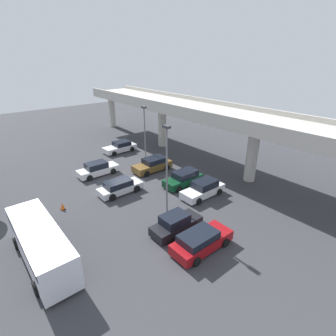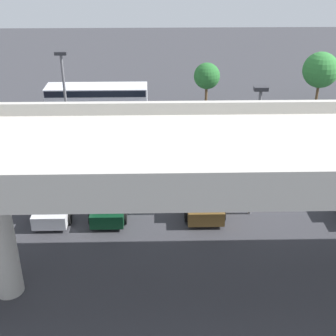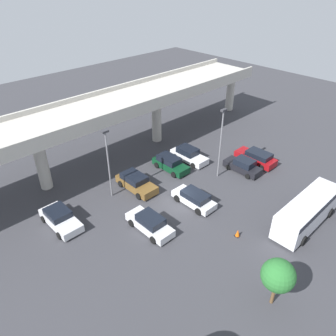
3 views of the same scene
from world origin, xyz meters
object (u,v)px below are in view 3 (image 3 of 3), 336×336
(traffic_cone, at_px, (238,233))
(lamp_post_mid_lot, at_px, (221,139))
(parked_car_7, at_px, (256,157))
(tree_front_centre, at_px, (278,276))
(parked_car_0, at_px, (60,218))
(shuttle_bus, at_px, (308,210))
(parked_car_3, at_px, (194,198))
(parked_car_1, at_px, (150,223))
(parked_car_4, at_px, (170,163))
(parked_car_2, at_px, (136,182))
(parked_car_6, at_px, (243,166))
(parked_car_5, at_px, (189,155))
(lamp_post_near_aisle, at_px, (108,159))

(traffic_cone, bearing_deg, lamp_post_mid_lot, 49.17)
(parked_car_7, distance_m, tree_front_centre, 19.54)
(parked_car_0, height_order, shuttle_bus, shuttle_bus)
(parked_car_3, bearing_deg, parked_car_1, 87.51)
(parked_car_4, distance_m, lamp_post_mid_lot, 6.77)
(parked_car_2, height_order, shuttle_bus, shuttle_bus)
(parked_car_6, xyz_separation_m, lamp_post_mid_lot, (-2.84, 1.38, 3.95))
(shuttle_bus, height_order, lamp_post_mid_lot, lamp_post_mid_lot)
(lamp_post_mid_lot, distance_m, tree_front_centre, 16.47)
(parked_car_5, xyz_separation_m, lamp_post_near_aisle, (-10.94, 0.60, 3.62))
(parked_car_2, relative_size, parked_car_3, 1.06)
(parked_car_7, height_order, tree_front_centre, tree_front_centre)
(parked_car_4, xyz_separation_m, shuttle_bus, (2.36, -15.32, 0.83))
(parked_car_6, relative_size, shuttle_bus, 0.51)
(parked_car_0, relative_size, parked_car_2, 0.98)
(parked_car_3, bearing_deg, parked_car_5, -43.32)
(parked_car_0, bearing_deg, parked_car_5, 89.30)
(parked_car_2, xyz_separation_m, parked_car_7, (13.74, -5.81, -0.02))
(parked_car_5, bearing_deg, parked_car_6, 23.98)
(parked_car_7, relative_size, lamp_post_mid_lot, 0.61)
(parked_car_2, relative_size, lamp_post_mid_lot, 0.61)
(parked_car_1, relative_size, traffic_cone, 6.86)
(parked_car_6, bearing_deg, parked_car_0, 72.38)
(lamp_post_mid_lot, bearing_deg, parked_car_5, 87.97)
(parked_car_2, distance_m, lamp_post_near_aisle, 4.51)
(parked_car_0, xyz_separation_m, parked_car_1, (5.43, -6.19, 0.04))
(parked_car_4, xyz_separation_m, parked_car_5, (3.03, -0.10, -0.02))
(parked_car_1, relative_size, parked_car_5, 1.00)
(parked_car_1, bearing_deg, parked_car_3, -92.49)
(parked_car_5, distance_m, lamp_post_near_aisle, 11.54)
(shuttle_bus, bearing_deg, parked_car_0, -43.55)
(parked_car_2, bearing_deg, lamp_post_near_aisle, -106.28)
(shuttle_bus, bearing_deg, parked_car_7, -123.36)
(parked_car_0, distance_m, lamp_post_near_aisle, 7.01)
(parked_car_3, xyz_separation_m, parked_car_7, (11.28, 0.25, 0.04))
(parked_car_0, bearing_deg, parked_car_1, 41.27)
(parked_car_3, relative_size, parked_car_4, 1.01)
(parked_car_1, bearing_deg, lamp_post_mid_lot, -83.15)
(parked_car_3, height_order, lamp_post_mid_lot, lamp_post_mid_lot)
(lamp_post_mid_lot, bearing_deg, parked_car_6, -25.94)
(parked_car_3, bearing_deg, tree_front_centre, 159.14)
(parked_car_5, bearing_deg, parked_car_1, -62.43)
(lamp_post_mid_lot, bearing_deg, parked_car_2, 151.34)
(parked_car_3, bearing_deg, traffic_cone, 173.98)
(parked_car_5, height_order, traffic_cone, parked_car_5)
(parked_car_3, distance_m, parked_car_6, 8.55)
(parked_car_5, bearing_deg, tree_front_centre, -30.13)
(parked_car_0, height_order, lamp_post_mid_lot, lamp_post_mid_lot)
(parked_car_2, relative_size, lamp_post_near_aisle, 0.66)
(parked_car_3, distance_m, lamp_post_mid_lot, 7.14)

